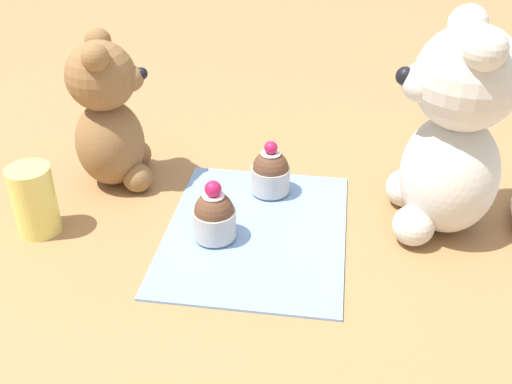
% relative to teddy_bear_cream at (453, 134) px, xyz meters
% --- Properties ---
extents(ground_plane, '(4.00, 4.00, 0.00)m').
position_rel_teddy_bear_cream_xyz_m(ground_plane, '(0.05, -0.21, -0.12)').
color(ground_plane, '#9E7042').
extents(knitted_placemat, '(0.27, 0.21, 0.01)m').
position_rel_teddy_bear_cream_xyz_m(knitted_placemat, '(0.05, -0.21, -0.12)').
color(knitted_placemat, '#7A9ED1').
rests_on(knitted_placemat, ground_plane).
extents(teddy_bear_cream, '(0.13, 0.13, 0.25)m').
position_rel_teddy_bear_cream_xyz_m(teddy_bear_cream, '(0.00, 0.00, 0.00)').
color(teddy_bear_cream, beige).
rests_on(teddy_bear_cream, ground_plane).
extents(teddy_bear_tan, '(0.12, 0.12, 0.20)m').
position_rel_teddy_bear_cream_xyz_m(teddy_bear_tan, '(-0.04, -0.41, -0.03)').
color(teddy_bear_tan, olive).
rests_on(teddy_bear_tan, ground_plane).
extents(cupcake_near_cream_bear, '(0.05, 0.05, 0.07)m').
position_rel_teddy_bear_cream_xyz_m(cupcake_near_cream_bear, '(-0.04, -0.21, -0.09)').
color(cupcake_near_cream_bear, '#B2ADA3').
rests_on(cupcake_near_cream_bear, knitted_placemat).
extents(cupcake_near_tan_bear, '(0.05, 0.05, 0.07)m').
position_rel_teddy_bear_cream_xyz_m(cupcake_near_tan_bear, '(0.07, -0.26, -0.09)').
color(cupcake_near_tan_bear, '#B2ADA3').
rests_on(cupcake_near_tan_bear, knitted_placemat).
extents(juice_glass, '(0.05, 0.05, 0.08)m').
position_rel_teddy_bear_cream_xyz_m(juice_glass, '(0.08, -0.46, -0.08)').
color(juice_glass, '#EADB66').
rests_on(juice_glass, ground_plane).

